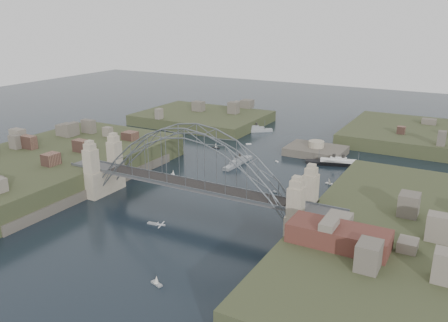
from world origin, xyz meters
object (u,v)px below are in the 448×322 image
at_px(naval_cruiser_near, 238,162).
at_px(fort_island, 316,155).
at_px(ocean_liner, 338,163).
at_px(bridge, 191,171).
at_px(naval_cruiser_far, 254,130).
at_px(wharf_shed, 338,236).

bearing_deg(naval_cruiser_near, fort_island, 51.40).
distance_m(fort_island, ocean_liner, 14.68).
bearing_deg(bridge, naval_cruiser_far, 105.12).
xyz_separation_m(fort_island, naval_cruiser_near, (-20.63, -25.84, 1.15)).
bearing_deg(fort_island, bridge, -99.73).
xyz_separation_m(naval_cruiser_near, ocean_liner, (32.03, 16.68, 0.06)).
relative_size(wharf_shed, naval_cruiser_far, 1.33).
relative_size(wharf_shed, ocean_liner, 0.87).
distance_m(naval_cruiser_near, naval_cruiser_far, 49.20).
bearing_deg(fort_island, naval_cruiser_near, -128.60).
bearing_deg(naval_cruiser_far, fort_island, -29.58).
relative_size(bridge, fort_island, 3.82).
relative_size(fort_island, naval_cruiser_far, 1.46).
relative_size(bridge, naval_cruiser_near, 4.79).
bearing_deg(fort_island, naval_cruiser_far, 150.42).
bearing_deg(wharf_shed, naval_cruiser_far, 123.19).
bearing_deg(naval_cruiser_far, bridge, -74.88).
bearing_deg(ocean_liner, naval_cruiser_near, -152.49).
xyz_separation_m(bridge, wharf_shed, (44.00, -14.00, -2.32)).
distance_m(fort_island, naval_cruiser_near, 33.09).
xyz_separation_m(naval_cruiser_far, ocean_liner, (47.92, -29.89, -0.02)).
xyz_separation_m(bridge, naval_cruiser_far, (-24.52, 90.72, -11.42)).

